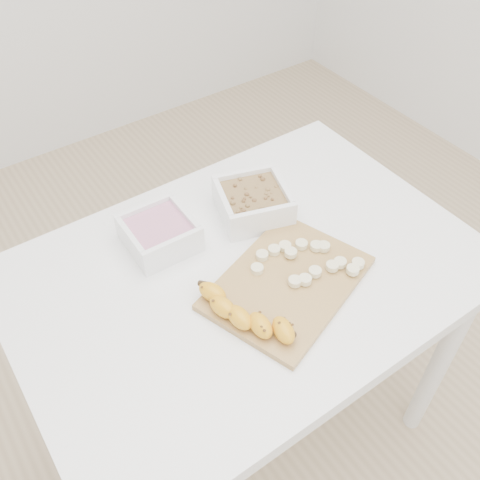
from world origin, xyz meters
TOP-DOWN VIEW (x-y plane):
  - ground at (0.00, 0.00)m, footprint 3.50×3.50m
  - table at (0.00, 0.00)m, footprint 1.00×0.70m
  - bowl_yogurt at (-0.12, 0.17)m, footprint 0.15×0.15m
  - bowl_granola at (0.11, 0.13)m, footprint 0.20×0.20m
  - cutting_board at (0.04, -0.09)m, footprint 0.40×0.34m
  - banana at (-0.09, -0.12)m, footprint 0.09×0.22m
  - banana_slices at (0.10, -0.07)m, footprint 0.21×0.17m

SIDE VIEW (x-z plane):
  - ground at x=0.00m, z-range 0.00..0.00m
  - table at x=0.00m, z-range 0.28..1.03m
  - cutting_board at x=0.04m, z-range 0.75..0.76m
  - banana_slices at x=0.10m, z-range 0.77..0.78m
  - banana at x=-0.09m, z-range 0.77..0.80m
  - bowl_yogurt at x=-0.12m, z-range 0.75..0.82m
  - bowl_granola at x=0.11m, z-range 0.75..0.82m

